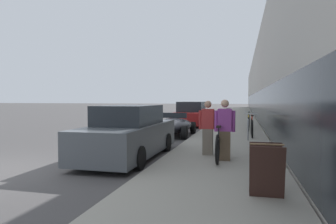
{
  "coord_description": "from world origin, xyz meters",
  "views": [
    {
      "loc": [
        5.8,
        -5.96,
        1.76
      ],
      "look_at": [
        1.4,
        11.5,
        0.99
      ],
      "focal_mm": 32.0,
      "sensor_mm": 36.0,
      "label": 1
    }
  ],
  "objects_px": {
    "person_rider": "(225,130)",
    "bike_rack_hoop": "(248,127)",
    "sandwich_board_sign": "(266,170)",
    "parked_sedan_curbside": "(129,134)",
    "parked_sedan_far": "(191,115)",
    "person_bystander": "(208,128)",
    "cruiser_bike_nearest": "(252,127)",
    "cruiser_bike_middle": "(248,123)",
    "vintage_roadster_curbside": "(172,126)",
    "cruiser_bike_farthest": "(249,120)",
    "tandem_bicycle": "(220,143)"
  },
  "relations": [
    {
      "from": "tandem_bicycle",
      "to": "cruiser_bike_middle",
      "type": "relative_size",
      "value": 1.48
    },
    {
      "from": "cruiser_bike_nearest",
      "to": "cruiser_bike_farthest",
      "type": "bearing_deg",
      "value": 90.54
    },
    {
      "from": "sandwich_board_sign",
      "to": "parked_sedan_curbside",
      "type": "distance_m",
      "value": 4.79
    },
    {
      "from": "tandem_bicycle",
      "to": "bike_rack_hoop",
      "type": "xyz_separation_m",
      "value": [
        0.82,
        4.14,
        0.11
      ]
    },
    {
      "from": "bike_rack_hoop",
      "to": "cruiser_bike_farthest",
      "type": "distance_m",
      "value": 5.87
    },
    {
      "from": "cruiser_bike_nearest",
      "to": "bike_rack_hoop",
      "type": "bearing_deg",
      "value": -99.56
    },
    {
      "from": "person_rider",
      "to": "bike_rack_hoop",
      "type": "bearing_deg",
      "value": 81.35
    },
    {
      "from": "vintage_roadster_curbside",
      "to": "cruiser_bike_middle",
      "type": "bearing_deg",
      "value": 34.62
    },
    {
      "from": "bike_rack_hoop",
      "to": "tandem_bicycle",
      "type": "bearing_deg",
      "value": -101.21
    },
    {
      "from": "person_bystander",
      "to": "cruiser_bike_nearest",
      "type": "height_order",
      "value": "person_bystander"
    },
    {
      "from": "person_bystander",
      "to": "bike_rack_hoop",
      "type": "height_order",
      "value": "person_bystander"
    },
    {
      "from": "person_bystander",
      "to": "cruiser_bike_middle",
      "type": "bearing_deg",
      "value": 80.26
    },
    {
      "from": "vintage_roadster_curbside",
      "to": "person_rider",
      "type": "bearing_deg",
      "value": -63.86
    },
    {
      "from": "cruiser_bike_farthest",
      "to": "vintage_roadster_curbside",
      "type": "height_order",
      "value": "vintage_roadster_curbside"
    },
    {
      "from": "tandem_bicycle",
      "to": "parked_sedan_curbside",
      "type": "relative_size",
      "value": 0.56
    },
    {
      "from": "bike_rack_hoop",
      "to": "cruiser_bike_farthest",
      "type": "relative_size",
      "value": 0.47
    },
    {
      "from": "cruiser_bike_nearest",
      "to": "parked_sedan_far",
      "type": "xyz_separation_m",
      "value": [
        -3.76,
        6.17,
        0.2
      ]
    },
    {
      "from": "bike_rack_hoop",
      "to": "sandwich_board_sign",
      "type": "xyz_separation_m",
      "value": [
        0.2,
        -7.32,
        -0.06
      ]
    },
    {
      "from": "person_bystander",
      "to": "vintage_roadster_curbside",
      "type": "distance_m",
      "value": 5.57
    },
    {
      "from": "parked_sedan_curbside",
      "to": "parked_sedan_far",
      "type": "height_order",
      "value": "parked_sedan_far"
    },
    {
      "from": "person_rider",
      "to": "person_bystander",
      "type": "bearing_deg",
      "value": 127.83
    },
    {
      "from": "cruiser_bike_farthest",
      "to": "parked_sedan_curbside",
      "type": "distance_m",
      "value": 10.78
    },
    {
      "from": "cruiser_bike_middle",
      "to": "parked_sedan_curbside",
      "type": "distance_m",
      "value": 8.8
    },
    {
      "from": "person_rider",
      "to": "sandwich_board_sign",
      "type": "height_order",
      "value": "person_rider"
    },
    {
      "from": "person_rider",
      "to": "bike_rack_hoop",
      "type": "xyz_separation_m",
      "value": [
        0.68,
        4.46,
        -0.31
      ]
    },
    {
      "from": "cruiser_bike_farthest",
      "to": "bike_rack_hoop",
      "type": "bearing_deg",
      "value": -91.36
    },
    {
      "from": "cruiser_bike_middle",
      "to": "sandwich_board_sign",
      "type": "relative_size",
      "value": 1.94
    },
    {
      "from": "person_rider",
      "to": "parked_sedan_curbside",
      "type": "bearing_deg",
      "value": 176.23
    },
    {
      "from": "sandwich_board_sign",
      "to": "parked_sedan_curbside",
      "type": "relative_size",
      "value": 0.19
    },
    {
      "from": "cruiser_bike_middle",
      "to": "tandem_bicycle",
      "type": "bearing_deg",
      "value": -96.52
    },
    {
      "from": "person_bystander",
      "to": "parked_sedan_far",
      "type": "height_order",
      "value": "person_bystander"
    },
    {
      "from": "sandwich_board_sign",
      "to": "vintage_roadster_curbside",
      "type": "xyz_separation_m",
      "value": [
        -3.7,
        8.6,
        -0.08
      ]
    },
    {
      "from": "parked_sedan_curbside",
      "to": "parked_sedan_far",
      "type": "xyz_separation_m",
      "value": [
        -0.08,
        11.55,
        -0.0
      ]
    },
    {
      "from": "person_bystander",
      "to": "cruiser_bike_nearest",
      "type": "xyz_separation_m",
      "value": [
        1.4,
        4.87,
        -0.4
      ]
    },
    {
      "from": "cruiser_bike_middle",
      "to": "parked_sedan_far",
      "type": "distance_m",
      "value": 5.08
    },
    {
      "from": "person_bystander",
      "to": "cruiser_bike_nearest",
      "type": "distance_m",
      "value": 5.08
    },
    {
      "from": "bike_rack_hoop",
      "to": "parked_sedan_curbside",
      "type": "xyz_separation_m",
      "value": [
        -3.5,
        -4.28,
        0.1
      ]
    },
    {
      "from": "person_bystander",
      "to": "cruiser_bike_middle",
      "type": "distance_m",
      "value": 7.66
    },
    {
      "from": "cruiser_bike_farthest",
      "to": "vintage_roadster_curbside",
      "type": "distance_m",
      "value": 5.85
    },
    {
      "from": "parked_sedan_far",
      "to": "cruiser_bike_middle",
      "type": "bearing_deg",
      "value": -43.83
    },
    {
      "from": "cruiser_bike_nearest",
      "to": "cruiser_bike_middle",
      "type": "bearing_deg",
      "value": 92.22
    },
    {
      "from": "bike_rack_hoop",
      "to": "vintage_roadster_curbside",
      "type": "height_order",
      "value": "vintage_roadster_curbside"
    },
    {
      "from": "parked_sedan_far",
      "to": "person_bystander",
      "type": "bearing_deg",
      "value": -77.91
    },
    {
      "from": "tandem_bicycle",
      "to": "person_bystander",
      "type": "bearing_deg",
      "value": 136.81
    },
    {
      "from": "cruiser_bike_farthest",
      "to": "parked_sedan_curbside",
      "type": "relative_size",
      "value": 0.39
    },
    {
      "from": "person_bystander",
      "to": "sandwich_board_sign",
      "type": "bearing_deg",
      "value": -68.32
    },
    {
      "from": "person_bystander",
      "to": "cruiser_bike_nearest",
      "type": "relative_size",
      "value": 0.83
    },
    {
      "from": "person_rider",
      "to": "parked_sedan_far",
      "type": "xyz_separation_m",
      "value": [
        -2.9,
        11.73,
        -0.21
      ]
    },
    {
      "from": "person_rider",
      "to": "sandwich_board_sign",
      "type": "distance_m",
      "value": 3.01
    },
    {
      "from": "person_bystander",
      "to": "cruiser_bike_farthest",
      "type": "relative_size",
      "value": 0.89
    }
  ]
}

